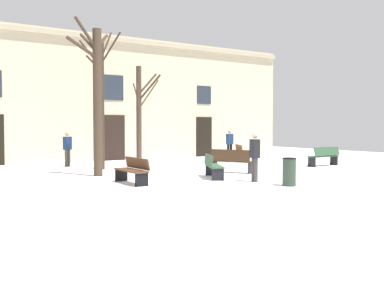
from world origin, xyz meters
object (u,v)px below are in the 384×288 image
at_px(person_strolling, 230,142).
at_px(person_by_shop_door, 255,154).
at_px(bench_facing_shops, 213,166).
at_px(person_near_bench, 67,147).
at_px(tree_near_facade, 97,96).
at_px(bench_back_to_back_left, 232,161).
at_px(bench_far_corner, 324,156).
at_px(tree_foreground, 101,101).
at_px(litter_bin, 289,172).
at_px(bench_back_to_back_right, 133,170).
at_px(bench_near_center_tree, 236,152).
at_px(tree_right_of_center, 140,112).

bearing_deg(person_strolling, person_by_shop_door, -113.28).
xyz_separation_m(bench_facing_shops, person_near_bench, (-3.02, 7.27, 0.45)).
relative_size(tree_near_facade, person_strolling, 3.50).
bearing_deg(bench_back_to_back_left, bench_far_corner, -117.52).
relative_size(tree_foreground, person_strolling, 3.65).
bearing_deg(person_by_shop_door, person_strolling, 163.14).
relative_size(bench_back_to_back_left, person_near_bench, 1.07).
bearing_deg(litter_bin, person_near_bench, 110.38).
height_order(litter_bin, person_strolling, person_strolling).
distance_m(tree_near_facade, bench_back_to_back_right, 3.67).
bearing_deg(person_strolling, bench_facing_shops, -121.00).
bearing_deg(bench_near_center_tree, tree_near_facade, -42.84).
distance_m(bench_near_center_tree, person_strolling, 1.45).
xyz_separation_m(tree_near_facade, bench_far_corner, (10.32, -1.76, -2.48)).
xyz_separation_m(tree_right_of_center, litter_bin, (0.79, -8.90, -2.06)).
relative_size(tree_foreground, bench_facing_shops, 3.43).
distance_m(litter_bin, bench_back_to_back_left, 4.12).
relative_size(bench_far_corner, bench_back_to_back_right, 1.01).
bearing_deg(bench_back_to_back_left, person_near_bench, 9.40).
relative_size(litter_bin, person_strolling, 0.53).
bearing_deg(tree_near_facade, bench_near_center_tree, 20.75).
height_order(tree_near_facade, bench_near_center_tree, tree_near_facade).
height_order(litter_bin, bench_back_to_back_right, litter_bin).
bearing_deg(tree_right_of_center, bench_far_corner, -34.59).
height_order(bench_back_to_back_right, person_by_shop_door, person_by_shop_door).
distance_m(tree_foreground, person_near_bench, 3.05).
bearing_deg(bench_back_to_back_left, bench_near_center_tree, -67.35).
relative_size(person_near_bench, person_strolling, 0.98).
relative_size(tree_right_of_center, litter_bin, 5.32).
bearing_deg(bench_facing_shops, bench_far_corner, -54.95).
distance_m(tree_near_facade, person_strolling, 11.13).
bearing_deg(bench_back_to_back_right, tree_near_facade, -175.50).
bearing_deg(bench_back_to_back_right, tree_foreground, 170.32).
relative_size(bench_back_to_back_left, person_strolling, 1.04).
relative_size(person_by_shop_door, person_near_bench, 1.03).
height_order(tree_right_of_center, litter_bin, tree_right_of_center).
height_order(bench_back_to_back_right, person_near_bench, person_near_bench).
distance_m(tree_right_of_center, bench_facing_shops, 6.27).
height_order(tree_foreground, bench_facing_shops, tree_foreground).
xyz_separation_m(tree_foreground, bench_back_to_back_left, (3.84, -4.12, -2.46)).
bearing_deg(bench_far_corner, tree_right_of_center, -37.12).
bearing_deg(bench_far_corner, person_strolling, -88.32).
relative_size(tree_near_facade, bench_back_to_back_left, 3.37).
height_order(person_near_bench, person_strolling, person_strolling).
height_order(tree_right_of_center, person_by_shop_door, tree_right_of_center).
xyz_separation_m(bench_back_to_back_left, person_near_bench, (-4.67, 6.22, 0.41)).
xyz_separation_m(bench_back_to_back_left, person_strolling, (4.92, 6.56, 0.44)).
xyz_separation_m(bench_back_to_back_right, person_by_shop_door, (3.61, -1.78, 0.49)).
relative_size(tree_right_of_center, person_strolling, 2.81).
bearing_deg(person_by_shop_door, bench_facing_shops, -145.27).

